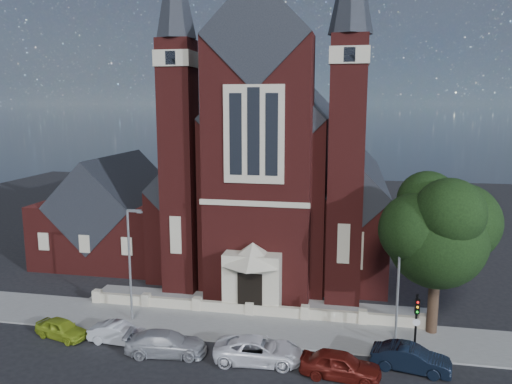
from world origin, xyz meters
TOP-DOWN VIEW (x-y plane):
  - ground at (0.00, 15.00)m, footprint 120.00×120.00m
  - pavement_strip at (0.00, 4.50)m, footprint 60.00×5.00m
  - forecourt_paving at (0.00, 8.50)m, footprint 26.00×3.00m
  - forecourt_wall at (0.00, 6.50)m, footprint 24.00×0.40m
  - church at (-0.00, 22.94)m, footprint 20.01×34.90m
  - parish_hall at (-16.00, 18.00)m, footprint 12.00×12.20m
  - street_tree at (12.60, 5.71)m, footprint 6.40×6.60m
  - street_lamp_left at (-7.91, 4.00)m, footprint 1.16×0.22m
  - street_lamp_right at (10.09, 4.00)m, footprint 1.16×0.22m
  - traffic_signal at (11.00, 2.43)m, footprint 0.28×0.42m
  - car_lime_van at (-11.42, 0.72)m, footprint 4.01×2.47m
  - car_silver_a at (-7.37, 0.76)m, footprint 4.04×1.64m
  - car_silver_b at (-3.88, -0.08)m, footprint 5.18×2.63m
  - car_white_suv at (1.82, 0.12)m, footprint 5.43×2.76m
  - car_dark_red at (6.65, -0.72)m, footprint 4.69×2.32m
  - car_navy at (10.60, 0.83)m, footprint 4.67×2.36m

SIDE VIEW (x-z plane):
  - ground at x=0.00m, z-range 0.00..0.00m
  - pavement_strip at x=0.00m, z-range -0.06..0.06m
  - forecourt_paving at x=0.00m, z-range -0.07..0.07m
  - forecourt_wall at x=0.00m, z-range -0.45..0.45m
  - car_lime_van at x=-11.42m, z-range 0.00..1.28m
  - car_silver_a at x=-7.37m, z-range 0.00..1.30m
  - car_silver_b at x=-3.88m, z-range 0.00..1.44m
  - car_white_suv at x=1.82m, z-range 0.00..1.47m
  - car_navy at x=10.60m, z-range 0.00..1.47m
  - car_dark_red at x=6.65m, z-range 0.00..1.54m
  - traffic_signal at x=11.00m, z-range 0.58..4.58m
  - parish_hall at x=-16.00m, z-range -1.11..9.13m
  - street_lamp_left at x=-7.91m, z-range 0.55..8.64m
  - street_lamp_right at x=10.09m, z-range 0.55..8.64m
  - street_tree at x=12.60m, z-range 1.61..12.31m
  - church at x=0.00m, z-range -6.41..22.79m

